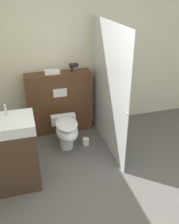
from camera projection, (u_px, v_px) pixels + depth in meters
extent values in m
cube|color=beige|center=(66.00, 57.00, 4.10)|extent=(8.00, 0.06, 2.50)
cube|color=#51331E|center=(60.00, 103.00, 4.23)|extent=(1.07, 0.25, 1.06)
cube|color=white|center=(60.00, 93.00, 4.01)|extent=(0.22, 0.01, 0.14)
cube|color=silver|center=(108.00, 89.00, 3.67)|extent=(0.01, 1.54, 1.91)
sphere|color=#B2B2B7|center=(128.00, 114.00, 3.06)|extent=(0.04, 0.04, 0.04)
cylinder|color=white|center=(66.00, 138.00, 3.92)|extent=(0.21, 0.21, 0.33)
ellipsoid|color=white|center=(67.00, 131.00, 3.76)|extent=(0.33, 0.51, 0.25)
ellipsoid|color=white|center=(67.00, 123.00, 3.70)|extent=(0.32, 0.50, 0.02)
cube|color=white|center=(63.00, 119.00, 3.98)|extent=(0.39, 0.11, 0.15)
cube|color=#473323|center=(13.00, 158.00, 3.09)|extent=(0.60, 0.47, 0.83)
cube|color=white|center=(7.00, 125.00, 2.87)|extent=(0.61, 0.48, 0.13)
cylinder|color=silver|center=(6.00, 110.00, 2.92)|extent=(0.02, 0.02, 0.14)
cylinder|color=black|center=(73.00, 65.00, 3.98)|extent=(0.13, 0.07, 0.07)
cone|color=black|center=(78.00, 65.00, 4.00)|extent=(0.03, 0.06, 0.06)
cylinder|color=black|center=(72.00, 69.00, 4.00)|extent=(0.03, 0.03, 0.10)
cube|color=white|center=(52.00, 72.00, 3.93)|extent=(0.23, 0.13, 0.06)
cylinder|color=white|center=(86.00, 142.00, 4.03)|extent=(0.11, 0.11, 0.11)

